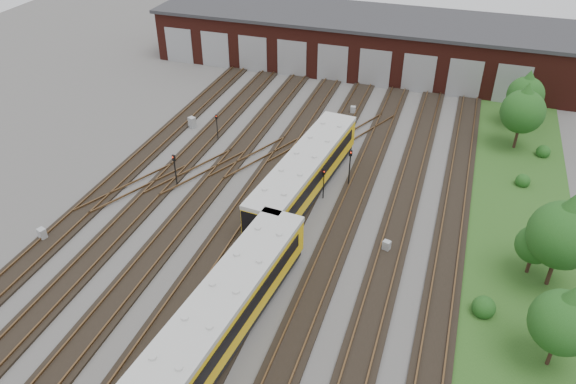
% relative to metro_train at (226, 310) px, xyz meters
% --- Properties ---
extents(ground, '(120.00, 120.00, 0.00)m').
position_rel_metro_train_xyz_m(ground, '(-2.00, 6.21, -2.08)').
color(ground, '#464341').
rests_on(ground, ground).
extents(track_network, '(30.40, 70.00, 0.33)m').
position_rel_metro_train_xyz_m(track_network, '(-2.17, 6.79, -1.98)').
color(track_network, black).
rests_on(track_network, ground).
extents(maintenance_shed, '(51.00, 12.50, 6.35)m').
position_rel_metro_train_xyz_m(maintenance_shed, '(-2.01, 46.18, 1.12)').
color(maintenance_shed, '#4A1912').
rests_on(maintenance_shed, ground).
extents(grass_verge, '(8.00, 55.00, 0.05)m').
position_rel_metro_train_xyz_m(grass_verge, '(17.00, 16.21, -2.06)').
color(grass_verge, '#1F4717').
rests_on(grass_verge, ground).
extents(metro_train, '(4.67, 48.79, 3.42)m').
position_rel_metro_train_xyz_m(metro_train, '(0.00, 0.00, 0.00)').
color(metro_train, black).
rests_on(metro_train, ground).
extents(signal_mast_0, '(0.24, 0.23, 2.70)m').
position_rel_metro_train_xyz_m(signal_mast_0, '(-10.82, 22.50, -0.36)').
color(signal_mast_0, black).
rests_on(signal_mast_0, ground).
extents(signal_mast_1, '(0.30, 0.28, 3.06)m').
position_rel_metro_train_xyz_m(signal_mast_1, '(-10.69, 13.80, -0.11)').
color(signal_mast_1, black).
rests_on(signal_mast_1, ground).
extents(signal_mast_2, '(0.24, 0.23, 2.74)m').
position_rel_metro_train_xyz_m(signal_mast_2, '(1.59, 15.98, -0.33)').
color(signal_mast_2, black).
rests_on(signal_mast_2, ground).
extents(signal_mast_3, '(0.31, 0.29, 3.42)m').
position_rel_metro_train_xyz_m(signal_mast_3, '(3.13, 18.55, 0.10)').
color(signal_mast_3, black).
rests_on(signal_mast_3, ground).
extents(relay_cabinet_0, '(0.71, 0.65, 0.96)m').
position_rel_metro_train_xyz_m(relay_cabinet_0, '(-16.73, 4.18, -1.61)').
color(relay_cabinet_0, '#A0A3A5').
rests_on(relay_cabinet_0, ground).
extents(relay_cabinet_1, '(0.82, 0.77, 1.10)m').
position_rel_metro_train_xyz_m(relay_cabinet_1, '(-14.38, 24.14, -1.53)').
color(relay_cabinet_1, '#A0A3A5').
rests_on(relay_cabinet_1, ground).
extents(relay_cabinet_2, '(0.75, 0.67, 1.06)m').
position_rel_metro_train_xyz_m(relay_cabinet_2, '(-0.65, 20.24, -1.55)').
color(relay_cabinet_2, '#A0A3A5').
rests_on(relay_cabinet_2, ground).
extents(relay_cabinet_3, '(0.58, 0.51, 0.87)m').
position_rel_metro_train_xyz_m(relay_cabinet_3, '(0.38, 32.28, -1.65)').
color(relay_cabinet_3, '#A0A3A5').
rests_on(relay_cabinet_3, ground).
extents(relay_cabinet_4, '(0.63, 0.57, 0.88)m').
position_rel_metro_train_xyz_m(relay_cabinet_4, '(7.72, 10.87, -1.65)').
color(relay_cabinet_4, '#A0A3A5').
rests_on(relay_cabinet_4, ground).
extents(tree_0, '(3.59, 3.59, 5.94)m').
position_rel_metro_train_xyz_m(tree_0, '(16.99, 34.97, 1.74)').
color(tree_0, '#311F16').
rests_on(tree_0, ground).
extents(tree_1, '(4.01, 4.01, 6.65)m').
position_rel_metro_train_xyz_m(tree_1, '(16.57, 29.89, 2.19)').
color(tree_1, '#311F16').
rests_on(tree_1, ground).
extents(tree_2, '(4.44, 4.44, 7.35)m').
position_rel_metro_train_xyz_m(tree_2, '(18.59, 10.78, 2.64)').
color(tree_2, '#311F16').
rests_on(tree_2, ground).
extents(tree_3, '(2.60, 2.60, 4.30)m').
position_rel_metro_train_xyz_m(tree_3, '(17.35, 11.62, 0.68)').
color(tree_3, '#311F16').
rests_on(tree_3, ground).
extents(tree_4, '(3.63, 3.63, 6.02)m').
position_rel_metro_train_xyz_m(tree_4, '(18.29, 3.67, 1.78)').
color(tree_4, '#311F16').
rests_on(tree_4, ground).
extents(bush_0, '(1.48, 1.48, 1.48)m').
position_rel_metro_train_xyz_m(bush_0, '(14.60, 6.65, -1.34)').
color(bush_0, '#1A4413').
rests_on(bush_0, ground).
extents(bush_1, '(1.22, 1.22, 1.22)m').
position_rel_metro_train_xyz_m(bush_1, '(17.21, 23.23, -1.47)').
color(bush_1, '#1A4413').
rests_on(bush_1, ground).
extents(bush_2, '(1.27, 1.27, 1.27)m').
position_rel_metro_train_xyz_m(bush_2, '(19.08, 29.10, -1.45)').
color(bush_2, '#1A4413').
rests_on(bush_2, ground).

